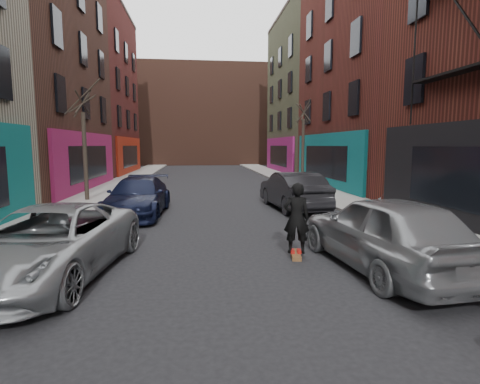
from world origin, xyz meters
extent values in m
cube|color=gray|center=(-6.25, 30.00, 0.07)|extent=(2.50, 84.00, 0.13)
cube|color=gray|center=(6.25, 30.00, 0.07)|extent=(2.50, 84.00, 0.13)
cube|color=#47281E|center=(0.00, 56.00, 7.00)|extent=(40.00, 10.00, 14.00)
imported|color=gray|center=(-3.95, 7.29, 0.74)|extent=(3.13, 5.60, 1.48)
imported|color=black|center=(-3.20, 14.17, 0.74)|extent=(2.33, 5.19, 1.48)
imported|color=gray|center=(3.20, 6.97, 0.85)|extent=(2.50, 5.17, 1.70)
imported|color=black|center=(3.20, 14.95, 0.81)|extent=(2.11, 5.02, 1.61)
cube|color=brown|center=(1.52, 8.11, 0.05)|extent=(0.36, 0.83, 0.10)
imported|color=black|center=(1.52, 8.11, 0.97)|extent=(0.70, 0.52, 1.74)
camera|label=1|loc=(-0.87, -0.66, 2.74)|focal=28.00mm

